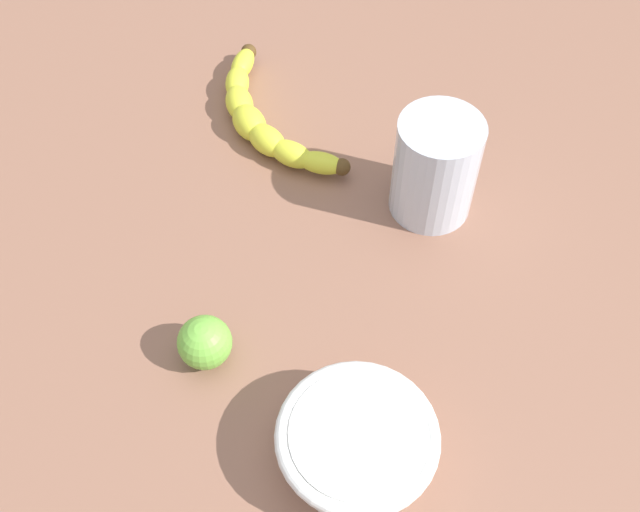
{
  "coord_description": "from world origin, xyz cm",
  "views": [
    {
      "loc": [
        -39.52,
        -25.64,
        60.87
      ],
      "look_at": [
        -5.79,
        -2.86,
        5.0
      ],
      "focal_mm": 42.67,
      "sensor_mm": 36.0,
      "label": 1
    }
  ],
  "objects_px": {
    "banana": "(262,118)",
    "ceramic_bowl": "(357,443)",
    "lime_fruit": "(202,340)",
    "smoothie_glass": "(435,170)"
  },
  "relations": [
    {
      "from": "smoothie_glass",
      "to": "ceramic_bowl",
      "type": "bearing_deg",
      "value": -163.06
    },
    {
      "from": "smoothie_glass",
      "to": "ceramic_bowl",
      "type": "distance_m",
      "value": 0.27
    },
    {
      "from": "ceramic_bowl",
      "to": "lime_fruit",
      "type": "relative_size",
      "value": 2.69
    },
    {
      "from": "ceramic_bowl",
      "to": "smoothie_glass",
      "type": "bearing_deg",
      "value": 16.94
    },
    {
      "from": "banana",
      "to": "lime_fruit",
      "type": "relative_size",
      "value": 4.42
    },
    {
      "from": "banana",
      "to": "ceramic_bowl",
      "type": "height_order",
      "value": "ceramic_bowl"
    },
    {
      "from": "banana",
      "to": "ceramic_bowl",
      "type": "xyz_separation_m",
      "value": [
        -0.25,
        -0.28,
        0.01
      ]
    },
    {
      "from": "smoothie_glass",
      "to": "lime_fruit",
      "type": "distance_m",
      "value": 0.27
    },
    {
      "from": "lime_fruit",
      "to": "ceramic_bowl",
      "type": "bearing_deg",
      "value": -91.93
    },
    {
      "from": "smoothie_glass",
      "to": "ceramic_bowl",
      "type": "xyz_separation_m",
      "value": [
        -0.26,
        -0.08,
        -0.02
      ]
    }
  ]
}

